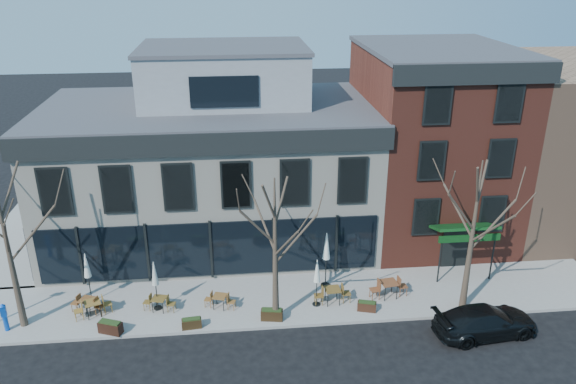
{
  "coord_description": "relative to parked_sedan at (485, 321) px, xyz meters",
  "views": [
    {
      "loc": [
        1.33,
        -25.68,
        15.67
      ],
      "look_at": [
        4.18,
        2.0,
        4.04
      ],
      "focal_mm": 35.0,
      "sensor_mm": 36.0,
      "label": 1
    }
  ],
  "objects": [
    {
      "name": "tree_right",
      "position": [
        -0.23,
        1.91,
        3.34
      ],
      "size": [
        3.72,
        3.77,
        7.48
      ],
      "color": "#382B21",
      "rests_on": "sidewalk_front"
    },
    {
      "name": "umbrella_4",
      "position": [
        -6.48,
        4.51,
        1.58
      ],
      "size": [
        0.48,
        0.48,
        2.99
      ],
      "color": "black",
      "rests_on": "sidewalk_front"
    },
    {
      "name": "parked_sedan",
      "position": [
        0.0,
        0.0,
        0.0
      ],
      "size": [
        4.89,
        2.47,
        1.36
      ],
      "primitive_type": "imported",
      "rotation": [
        0.0,
        0.0,
        1.69
      ],
      "color": "black",
      "rests_on": "ground"
    },
    {
      "name": "red_brick_building",
      "position": [
        0.76,
        10.8,
        4.95
      ],
      "size": [
        8.2,
        11.78,
        11.18
      ],
      "color": "maroon",
      "rests_on": "ground"
    },
    {
      "name": "corner_building",
      "position": [
        -12.17,
        10.88,
        4.04
      ],
      "size": [
        18.39,
        10.39,
        11.1
      ],
      "color": "silver",
      "rests_on": "ground"
    },
    {
      "name": "ground",
      "position": [
        -12.24,
        5.81,
        -0.68
      ],
      "size": [
        120.0,
        120.0,
        0.0
      ],
      "primitive_type": "plane",
      "color": "black",
      "rests_on": "ground"
    },
    {
      "name": "cafe_set_3",
      "position": [
        -11.82,
        3.08,
        -0.11
      ],
      "size": [
        1.58,
        0.82,
        0.81
      ],
      "color": "brown",
      "rests_on": "sidewalk_front"
    },
    {
      "name": "planter_2",
      "position": [
        -9.43,
        1.87,
        -0.25
      ],
      "size": [
        1.05,
        0.56,
        0.56
      ],
      "color": "black",
      "rests_on": "sidewalk_front"
    },
    {
      "name": "sidewalk_front",
      "position": [
        -8.99,
        3.66,
        -0.61
      ],
      "size": [
        33.5,
        4.7,
        0.15
      ],
      "primitive_type": "cube",
      "color": "gray",
      "rests_on": "ground"
    },
    {
      "name": "cafe_set_5",
      "position": [
        -3.55,
        3.18,
        -0.0
      ],
      "size": [
        1.99,
        0.88,
        1.03
      ],
      "color": "brown",
      "rests_on": "sidewalk_front"
    },
    {
      "name": "planter_1",
      "position": [
        -13.09,
        1.61,
        -0.29
      ],
      "size": [
        0.92,
        0.44,
        0.5
      ],
      "color": "#302110",
      "rests_on": "sidewalk_front"
    },
    {
      "name": "cafe_set_4",
      "position": [
        -6.4,
        2.93,
        -0.04
      ],
      "size": [
        1.84,
        0.77,
        0.96
      ],
      "color": "brown",
      "rests_on": "sidewalk_front"
    },
    {
      "name": "cafe_set_0",
      "position": [
        -18.02,
        3.31,
        -0.07
      ],
      "size": [
        1.73,
        0.98,
        0.89
      ],
      "color": "brown",
      "rests_on": "sidewalk_front"
    },
    {
      "name": "cafe_set_1",
      "position": [
        -17.72,
        3.03,
        -0.06
      ],
      "size": [
        1.78,
        1.03,
        0.92
      ],
      "color": "brown",
      "rests_on": "sidewalk_front"
    },
    {
      "name": "planter_3",
      "position": [
        -4.88,
        2.12,
        -0.29
      ],
      "size": [
        0.95,
        0.59,
        0.5
      ],
      "color": "#331B11",
      "rests_on": "sidewalk_front"
    },
    {
      "name": "umbrella_1",
      "position": [
        -14.79,
        3.31,
        1.27
      ],
      "size": [
        0.41,
        0.41,
        2.55
      ],
      "color": "black",
      "rests_on": "sidewalk_front"
    },
    {
      "name": "umbrella_3",
      "position": [
        -7.19,
        2.85,
        1.21
      ],
      "size": [
        0.4,
        0.4,
        2.47
      ],
      "color": "black",
      "rests_on": "sidewalk_front"
    },
    {
      "name": "umbrella_0",
      "position": [
        -18.08,
        4.25,
        1.35
      ],
      "size": [
        0.43,
        0.43,
        2.66
      ],
      "color": "black",
      "rests_on": "sidewalk_front"
    },
    {
      "name": "tree_mid",
      "position": [
        -9.23,
        1.91,
        3.11
      ],
      "size": [
        3.5,
        3.55,
        7.04
      ],
      "color": "#382B21",
      "rests_on": "sidewalk_front"
    },
    {
      "name": "sidewalk_side",
      "position": [
        -23.49,
        11.81,
        -0.61
      ],
      "size": [
        4.5,
        12.0,
        0.15
      ],
      "primitive_type": "cube",
      "color": "gray",
      "rests_on": "ground"
    },
    {
      "name": "call_box",
      "position": [
        -21.38,
        2.28,
        0.21
      ],
      "size": [
        0.28,
        0.28,
        1.4
      ],
      "color": "#0D46B2",
      "rests_on": "sidewalk_front"
    },
    {
      "name": "planter_0",
      "position": [
        -16.68,
        1.61,
        -0.24
      ],
      "size": [
        1.14,
        0.79,
        0.59
      ],
      "color": "black",
      "rests_on": "sidewalk_front"
    },
    {
      "name": "cafe_set_2",
      "position": [
        -14.69,
        3.15,
        -0.1
      ],
      "size": [
        1.62,
        0.76,
        0.83
      ],
      "color": "brown",
      "rests_on": "sidewalk_front"
    },
    {
      "name": "tree_corner",
      "position": [
        -20.73,
        2.61,
        3.57
      ],
      "size": [
        3.93,
        3.98,
        7.92
      ],
      "color": "#382B21",
      "rests_on": "sidewalk_front"
    }
  ]
}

